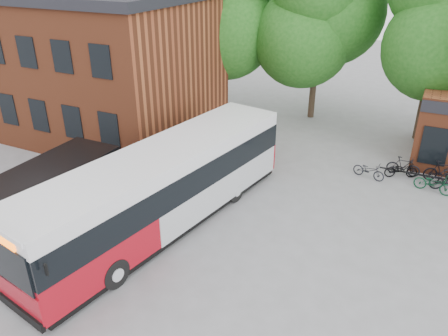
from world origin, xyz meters
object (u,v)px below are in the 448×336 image
at_px(city_bus, 164,189).
at_px(bicycle_1, 403,166).
at_px(bicycle_4, 434,183).
at_px(bus_shelter, 57,197).
at_px(bicycle_2, 401,170).
at_px(bicycle_0, 369,170).
at_px(bicycle_3, 442,171).

bearing_deg(city_bus, bicycle_1, 57.56).
xyz_separation_m(city_bus, bicycle_4, (9.98, 7.98, -1.24)).
distance_m(bus_shelter, bicycle_2, 16.48).
height_order(bus_shelter, bicycle_4, bus_shelter).
bearing_deg(bus_shelter, bicycle_1, 42.73).
relative_size(city_bus, bicycle_0, 8.11).
bearing_deg(bicycle_0, city_bus, 154.49).
height_order(bicycle_3, bicycle_4, bicycle_3).
bearing_deg(bus_shelter, city_bus, 28.88).
xyz_separation_m(city_bus, bicycle_3, (10.31, 9.41, -1.16)).
distance_m(city_bus, bicycle_1, 12.62).
distance_m(bicycle_0, bicycle_1, 1.91).
distance_m(bicycle_2, bicycle_4, 1.83).
relative_size(bicycle_2, bicycle_3, 0.91).
bearing_deg(bicycle_0, bicycle_4, -77.57).
distance_m(bicycle_1, bicycle_2, 0.34).
bearing_deg(bicycle_1, bus_shelter, 132.94).
xyz_separation_m(bicycle_0, bicycle_4, (3.03, -0.14, 0.03)).
xyz_separation_m(city_bus, bicycle_2, (8.42, 8.93, -1.27)).
distance_m(city_bus, bicycle_3, 14.01).
relative_size(bicycle_1, bicycle_3, 0.90).
relative_size(bicycle_1, bicycle_2, 0.99).
bearing_deg(bicycle_3, bus_shelter, 109.92).
height_order(bus_shelter, bicycle_0, bus_shelter).
xyz_separation_m(bicycle_1, bicycle_4, (1.49, -1.28, -0.03)).
relative_size(bus_shelter, bicycle_3, 3.82).
distance_m(bicycle_1, bicycle_4, 1.97).
bearing_deg(bicycle_1, city_bus, 137.68).
relative_size(bicycle_0, bicycle_1, 1.00).
xyz_separation_m(bus_shelter, bicycle_0, (10.75, 10.21, -1.01)).
relative_size(city_bus, bicycle_4, 7.53).
bearing_deg(bicycle_4, bicycle_0, 97.51).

